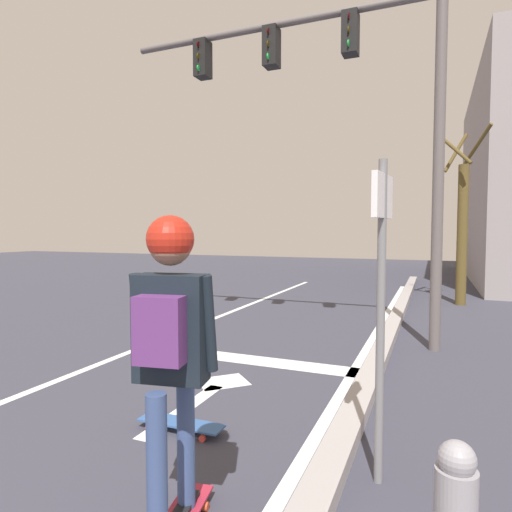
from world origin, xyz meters
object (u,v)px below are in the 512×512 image
(spare_skateboard, at_px, (181,423))
(traffic_signal_mast, at_px, (335,86))
(skater, at_px, (170,330))
(street_sign_post, at_px, (381,274))
(roadside_tree, at_px, (462,226))

(spare_skateboard, height_order, traffic_signal_mast, traffic_signal_mast)
(traffic_signal_mast, bearing_deg, spare_skateboard, -98.28)
(skater, distance_m, traffic_signal_mast, 5.67)
(street_sign_post, relative_size, roadside_tree, 0.53)
(spare_skateboard, bearing_deg, traffic_signal_mast, 81.72)
(skater, xyz_separation_m, spare_skateboard, (-0.70, 1.20, -1.16))
(roadside_tree, bearing_deg, street_sign_post, -96.45)
(skater, height_order, traffic_signal_mast, traffic_signal_mast)
(skater, distance_m, street_sign_post, 1.49)
(street_sign_post, xyz_separation_m, roadside_tree, (0.95, 8.43, 0.43))
(traffic_signal_mast, height_order, street_sign_post, traffic_signal_mast)
(spare_skateboard, bearing_deg, street_sign_post, -4.38)
(skater, height_order, spare_skateboard, skater)
(spare_skateboard, relative_size, roadside_tree, 0.19)
(spare_skateboard, xyz_separation_m, street_sign_post, (1.71, -0.13, 1.41))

